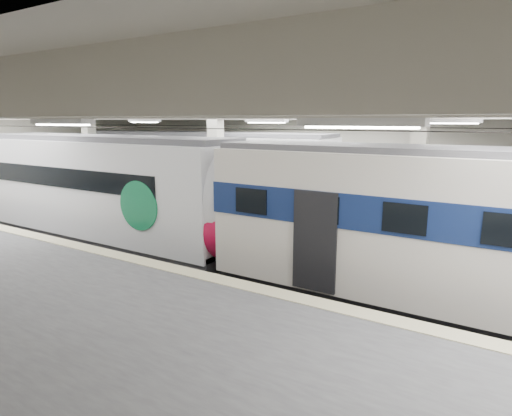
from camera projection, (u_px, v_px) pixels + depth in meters
The scene contains 4 objects.
station_hall at pixel (201, 181), 12.29m from camera, with size 36.00×24.00×5.75m.
modern_emu at pixel (125, 194), 16.63m from camera, with size 13.54×2.80×4.38m.
older_rer at pixel (459, 232), 10.52m from camera, with size 13.08×2.89×4.33m.
far_train at pixel (200, 175), 21.54m from camera, with size 13.83×3.17×4.40m.
Camera 1 is at (7.73, -11.30, 4.97)m, focal length 30.00 mm.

